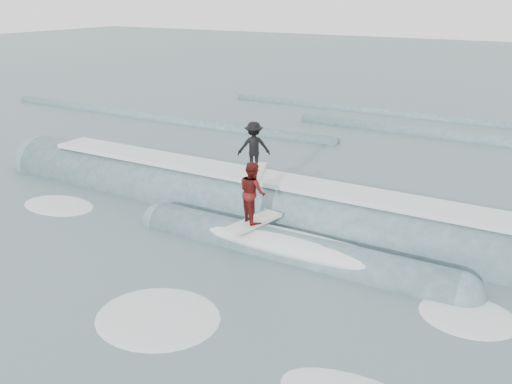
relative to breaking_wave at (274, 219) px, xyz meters
The scene contains 6 objects.
ground 4.39m from the breaking_wave, 93.27° to the right, with size 160.00×160.00×0.00m, color #415C5F.
breaking_wave is the anchor object (origin of this frame).
surfer_black 2.28m from the breaking_wave, 161.77° to the left, with size 1.22×2.06×1.68m.
surfer_red 2.41m from the breaking_wave, 79.56° to the right, with size 1.06×2.07×1.83m.
whitewater 5.32m from the breaking_wave, 69.17° to the right, with size 15.62×5.77×0.10m.
far_swells 13.48m from the breaking_wave, 100.02° to the left, with size 40.30×8.65×0.80m.
Camera 1 is at (8.25, -10.13, 6.77)m, focal length 40.00 mm.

